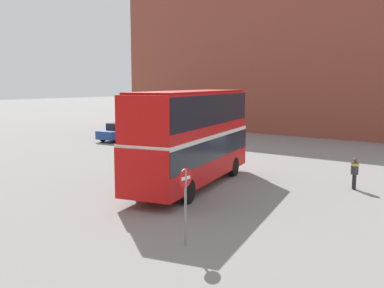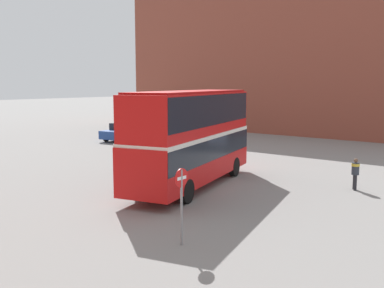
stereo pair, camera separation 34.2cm
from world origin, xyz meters
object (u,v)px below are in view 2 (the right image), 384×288
at_px(double_decker_bus, 192,132).
at_px(pedestrian_foreground, 355,171).
at_px(parked_car_kerb_near, 124,132).
at_px(no_entry_sign, 181,194).

bearing_deg(double_decker_bus, pedestrian_foreground, -71.01).
height_order(double_decker_bus, parked_car_kerb_near, double_decker_bus).
xyz_separation_m(double_decker_bus, parked_car_kerb_near, (10.62, 16.33, -1.95)).
distance_m(double_decker_bus, pedestrian_foreground, 8.22).
bearing_deg(no_entry_sign, double_decker_bus, 36.02).
relative_size(double_decker_bus, pedestrian_foreground, 6.71).
xyz_separation_m(double_decker_bus, no_entry_sign, (-6.74, -4.90, -1.07)).
bearing_deg(no_entry_sign, parked_car_kerb_near, 50.73).
distance_m(double_decker_bus, parked_car_kerb_near, 19.58).
bearing_deg(double_decker_bus, parked_car_kerb_near, 43.08).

